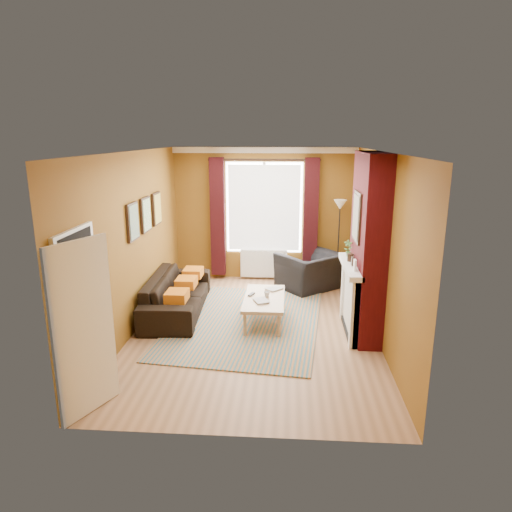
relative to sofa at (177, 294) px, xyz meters
name	(u,v)px	position (x,y,z in m)	size (l,w,h in m)	color
ground	(255,328)	(1.42, -0.63, -0.33)	(5.50, 5.50, 0.00)	#8E6340
room_walls	(295,242)	(2.05, -0.35, 1.05)	(3.82, 5.54, 2.83)	brown
striped_rug	(245,322)	(1.24, -0.40, -0.32)	(2.73, 3.54, 0.02)	#2E687F
sofa	(177,294)	(0.00, 0.00, 0.00)	(2.28, 0.89, 0.67)	black
armchair	(310,271)	(2.39, 1.43, 0.04)	(1.14, 1.00, 0.74)	black
coffee_table	(264,300)	(1.55, -0.35, 0.06)	(0.66, 1.32, 0.44)	tan
wicker_stool	(293,277)	(2.05, 1.50, -0.12)	(0.43, 0.43, 0.43)	#9D6F44
floor_lamp	(340,218)	(2.97, 1.77, 1.07)	(0.33, 0.33, 1.78)	black
book_a	(255,301)	(1.42, -0.60, 0.12)	(0.21, 0.28, 0.03)	#999999
book_b	(270,287)	(1.64, 0.13, 0.12)	(0.20, 0.27, 0.02)	#999999
mug	(267,294)	(1.60, -0.34, 0.15)	(0.10, 0.10, 0.09)	#999999
tv_remote	(251,294)	(1.33, -0.26, 0.12)	(0.11, 0.18, 0.02)	#252527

